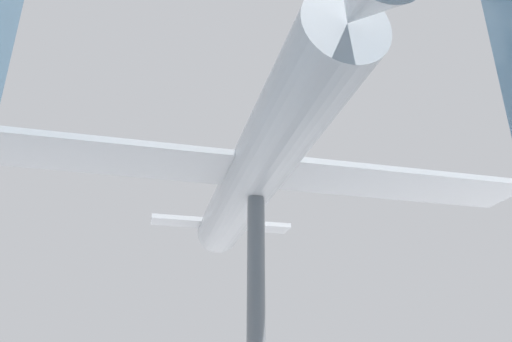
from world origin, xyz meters
TOP-DOWN VIEW (x-y plane):
  - support_pylon_central at (0.00, 0.00)m, footprint 0.51×0.51m
  - suspended_airplane at (-0.07, 0.27)m, footprint 17.98×15.63m

SIDE VIEW (x-z plane):
  - support_pylon_central at x=0.00m, z-range 0.00..6.79m
  - suspended_airplane at x=-0.07m, z-range 6.16..9.20m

